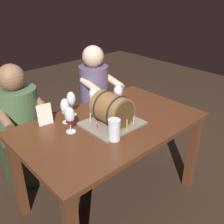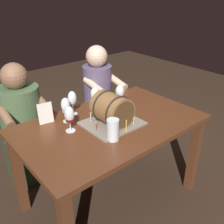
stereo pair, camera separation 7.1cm
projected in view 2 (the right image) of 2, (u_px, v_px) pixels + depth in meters
name	position (u px, v px, depth m)	size (l,w,h in m)	color
ground_plane	(111.00, 197.00, 2.27)	(8.00, 8.00, 0.00)	#332319
dining_table	(111.00, 135.00, 1.99)	(1.39, 0.86, 0.76)	#562D19
barrel_cake	(112.00, 110.00, 1.87)	(0.41, 0.35, 0.25)	gray
wine_glass_amber	(120.00, 92.00, 2.17)	(0.08, 0.08, 0.18)	white
wine_glass_red	(69.00, 115.00, 1.77)	(0.07, 0.07, 0.19)	white
wine_glass_empty	(72.00, 99.00, 2.00)	(0.07, 0.07, 0.20)	white
wine_glass_white	(95.00, 95.00, 2.11)	(0.08, 0.08, 0.19)	white
wine_glass_rose	(66.00, 106.00, 1.90)	(0.07, 0.07, 0.19)	white
beer_pint	(113.00, 130.00, 1.69)	(0.08, 0.08, 0.15)	white
menu_card	(45.00, 113.00, 1.90)	(0.11, 0.01, 0.16)	silver
person_seated_left	(23.00, 129.00, 2.28)	(0.41, 0.48, 1.14)	#2A3A24
person_seated_right	(98.00, 105.00, 2.77)	(0.34, 0.45, 1.16)	#372D40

